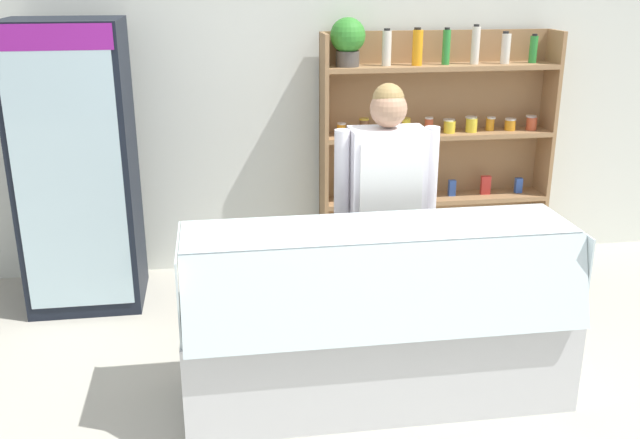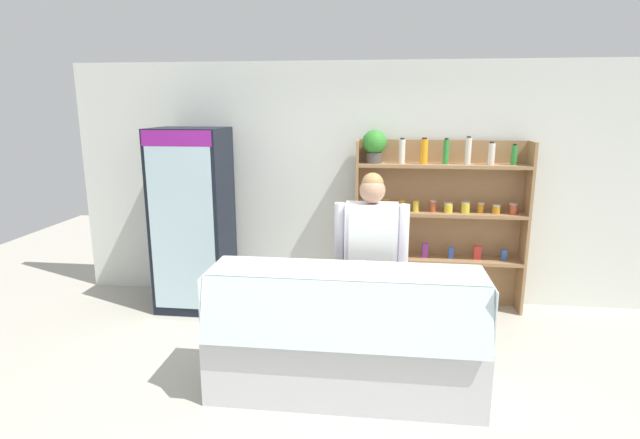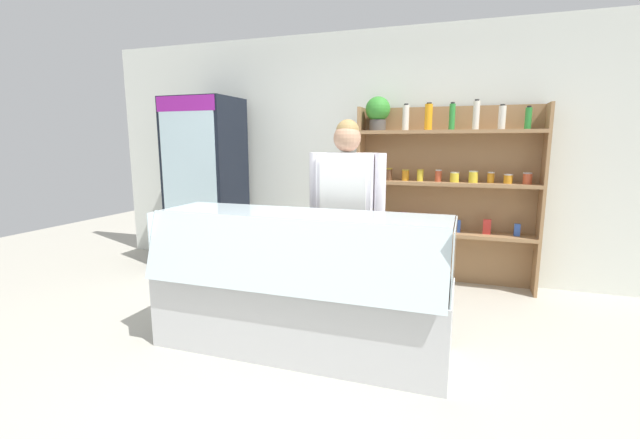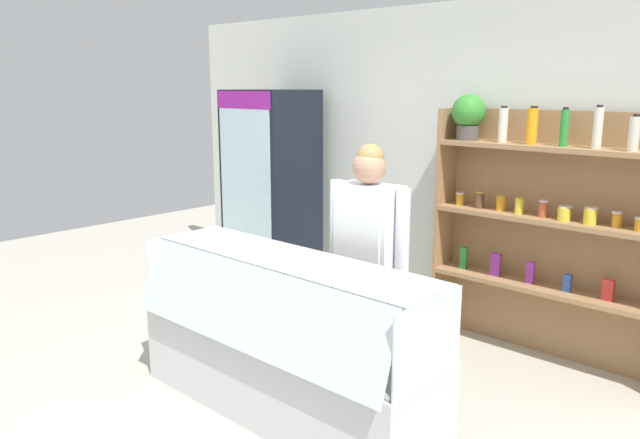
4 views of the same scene
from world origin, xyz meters
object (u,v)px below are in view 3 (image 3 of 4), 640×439
(deli_display_case, at_px, (299,308))
(shop_clerk, at_px, (346,205))
(shelving_unit, at_px, (439,181))
(drinks_fridge, at_px, (206,186))

(deli_display_case, xyz_separation_m, shop_clerk, (0.18, 0.60, 0.68))
(shelving_unit, relative_size, deli_display_case, 0.94)
(shelving_unit, distance_m, shop_clerk, 1.45)
(shelving_unit, xyz_separation_m, deli_display_case, (-0.82, -1.90, -0.79))
(deli_display_case, bearing_deg, drinks_fridge, 138.78)
(shelving_unit, bearing_deg, deli_display_case, -113.49)
(shelving_unit, bearing_deg, shop_clerk, -116.27)
(drinks_fridge, height_order, shelving_unit, drinks_fridge)
(drinks_fridge, xyz_separation_m, shop_clerk, (1.96, -0.96, -0.00))
(deli_display_case, relative_size, shop_clerk, 1.26)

